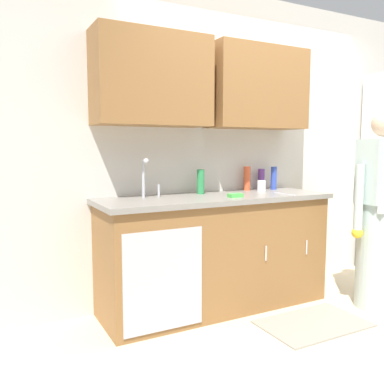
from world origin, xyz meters
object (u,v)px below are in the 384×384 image
(cup_by_sink, at_px, (261,186))
(bottle_dish_liquid, at_px, (261,179))
(person_at_sink, at_px, (379,226))
(bottle_soap, at_px, (201,182))
(bottle_cleaner_spray, at_px, (247,178))
(knife_on_counter, at_px, (285,194))
(bottle_water_tall, at_px, (274,178))
(sponge, at_px, (235,195))
(sink, at_px, (155,201))

(cup_by_sink, bearing_deg, bottle_dish_liquid, 53.59)
(person_at_sink, relative_size, bottle_dish_liquid, 8.36)
(bottle_dish_liquid, relative_size, bottle_soap, 0.93)
(bottle_dish_liquid, bearing_deg, bottle_cleaner_spray, -178.72)
(bottle_soap, relative_size, knife_on_counter, 0.87)
(bottle_water_tall, xyz_separation_m, knife_on_counter, (-0.17, -0.36, -0.10))
(sponge, bearing_deg, person_at_sink, -22.74)
(bottle_water_tall, distance_m, sponge, 0.74)
(person_at_sink, relative_size, cup_by_sink, 16.25)
(bottle_dish_liquid, xyz_separation_m, sponge, (-0.55, -0.40, -0.08))
(bottle_soap, bearing_deg, cup_by_sink, -8.11)
(bottle_water_tall, height_order, bottle_cleaner_spray, bottle_cleaner_spray)
(sink, height_order, cup_by_sink, sink)
(bottle_cleaner_spray, xyz_separation_m, knife_on_counter, (0.10, -0.41, -0.11))
(sponge, bearing_deg, bottle_water_tall, 27.34)
(bottle_dish_liquid, distance_m, bottle_water_tall, 0.12)
(bottle_soap, relative_size, cup_by_sink, 2.10)
(bottle_dish_liquid, distance_m, knife_on_counter, 0.43)
(bottle_dish_liquid, relative_size, bottle_cleaner_spray, 0.88)
(bottle_water_tall, relative_size, bottle_cleaner_spray, 0.97)
(cup_by_sink, bearing_deg, sink, -175.73)
(person_at_sink, bearing_deg, bottle_water_tall, 119.60)
(bottle_water_tall, xyz_separation_m, sponge, (-0.66, -0.34, -0.09))
(sink, bearing_deg, knife_on_counter, -9.56)
(sink, height_order, bottle_water_tall, sink)
(bottle_cleaner_spray, bearing_deg, person_at_sink, -49.94)
(cup_by_sink, bearing_deg, knife_on_counter, -80.73)
(sink, bearing_deg, bottle_cleaner_spray, 12.57)
(bottle_cleaner_spray, distance_m, sponge, 0.56)
(bottle_soap, distance_m, cup_by_sink, 0.59)
(bottle_cleaner_spray, height_order, cup_by_sink, bottle_cleaner_spray)
(bottle_water_tall, relative_size, sponge, 1.95)
(bottle_water_tall, bearing_deg, bottle_soap, -179.40)
(person_at_sink, bearing_deg, cup_by_sink, 133.06)
(sink, relative_size, knife_on_counter, 2.08)
(bottle_dish_liquid, bearing_deg, person_at_sink, -57.12)
(bottle_dish_liquid, height_order, bottle_soap, bottle_soap)
(bottle_soap, bearing_deg, bottle_dish_liquid, 5.53)
(person_at_sink, xyz_separation_m, sponge, (-1.11, 0.47, 0.26))
(cup_by_sink, xyz_separation_m, sponge, (-0.44, -0.25, -0.03))
(person_at_sink, relative_size, knife_on_counter, 6.75)
(bottle_water_tall, bearing_deg, bottle_dish_liquid, 149.96)
(person_at_sink, height_order, bottle_water_tall, person_at_sink)
(person_at_sink, height_order, bottle_dish_liquid, person_at_sink)
(bottle_soap, bearing_deg, knife_on_counter, -29.24)
(bottle_water_tall, bearing_deg, knife_on_counter, -115.15)
(bottle_water_tall, distance_m, bottle_cleaner_spray, 0.27)
(person_at_sink, distance_m, bottle_water_tall, 0.99)
(bottle_cleaner_spray, distance_m, knife_on_counter, 0.44)
(bottle_dish_liquid, distance_m, sponge, 0.69)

